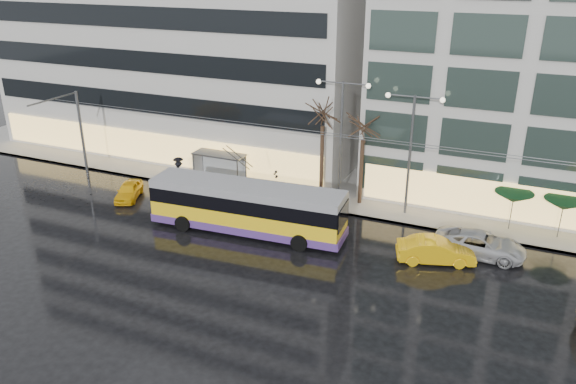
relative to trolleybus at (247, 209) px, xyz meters
The scene contains 19 objects.
ground 4.67m from the trolleybus, 61.71° to the right, with size 140.00×140.00×0.00m, color black.
sidewalk 11.05m from the trolleybus, 68.13° to the left, with size 80.00×10.00×0.15m, color gray.
kerb 6.79m from the trolleybus, 51.92° to the left, with size 80.00×0.10×0.15m, color slate.
building_left 22.66m from the trolleybus, 132.59° to the left, with size 34.00×14.00×22.00m, color beige.
trolleybus is the anchor object (origin of this frame).
catenary 5.74m from the trolleybus, 53.05° to the left, with size 42.24×5.12×7.00m.
bus_shelter 9.31m from the trolleybus, 132.71° to the left, with size 4.20×1.60×2.51m.
street_lamp_near 9.15m from the trolleybus, 59.62° to the left, with size 3.96×0.36×9.03m.
street_lamp_far 12.13m from the trolleybus, 37.45° to the left, with size 3.96×0.36×8.53m.
tree_a 9.34m from the trolleybus, 70.20° to the left, with size 3.20×3.20×8.40m.
tree_b 10.37m from the trolleybus, 52.82° to the left, with size 3.20×3.20×7.70m.
parasol_a 17.61m from the trolleybus, 23.98° to the left, with size 2.50×2.50×2.65m.
parasol_b 20.38m from the trolleybus, 20.55° to the left, with size 2.50×2.50×2.65m.
taxi_a 11.04m from the trolleybus, behind, with size 1.50×3.73×1.27m, color yellow.
taxi_b 12.32m from the trolleybus, ahead, with size 1.62×4.63×1.53m, color yellow.
sedan_silver 14.92m from the trolleybus, 11.02° to the left, with size 2.51×5.44×1.51m, color #B0B0B4.
pedestrian_a 9.41m from the trolleybus, 126.11° to the left, with size 1.10×1.12×2.19m.
pedestrian_b 8.42m from the trolleybus, 101.04° to the left, with size 1.02×0.94×1.69m.
pedestrian_c 10.70m from the trolleybus, 148.55° to the left, with size 1.28×1.04×2.11m.
Camera 1 is at (13.94, -26.04, 17.00)m, focal length 35.00 mm.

